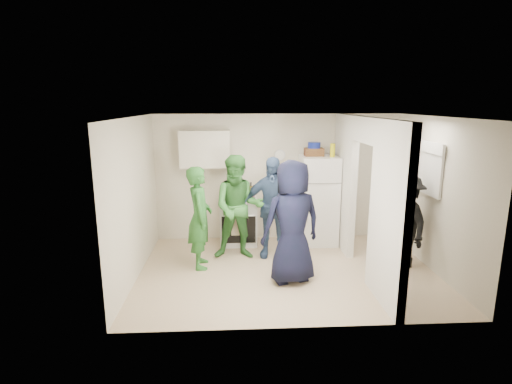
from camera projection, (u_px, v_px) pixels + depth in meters
floor at (287, 271)px, 6.58m from camera, size 4.80×4.80×0.00m
wall_back at (277, 177)px, 7.96m from camera, size 4.80×0.00×4.80m
wall_front at (308, 231)px, 4.65m from camera, size 4.80×0.00×4.80m
wall_left at (134, 199)px, 6.18m from camera, size 0.00×3.40×3.40m
wall_right at (436, 195)px, 6.43m from camera, size 0.00×3.40×3.40m
ceiling at (290, 117)px, 6.03m from camera, size 4.80×4.80×0.00m
partition_pier_back at (344, 183)px, 7.44m from camera, size 0.12×1.20×2.50m
partition_pier_front at (389, 215)px, 5.30m from camera, size 0.12×1.20×2.50m
partition_header at (367, 130)px, 6.14m from camera, size 0.12×1.00×0.40m
stove at (238, 222)px, 7.78m from camera, size 0.73×0.61×0.88m
upper_cabinet at (205, 149)px, 7.58m from camera, size 0.95×0.34×0.70m
fridge at (318, 200)px, 7.74m from camera, size 0.71×0.69×1.72m
wicker_basket at (314, 152)px, 7.57m from camera, size 0.35×0.25×0.15m
blue_bowl at (314, 145)px, 7.55m from camera, size 0.24×0.24×0.11m
yellow_cup_stack_top at (333, 150)px, 7.43m from camera, size 0.09×0.09×0.25m
wall_clock at (280, 155)px, 7.84m from camera, size 0.22×0.02×0.22m
spice_shelf at (277, 173)px, 7.89m from camera, size 0.35×0.08×0.03m
nook_window at (431, 169)px, 6.54m from camera, size 0.03×0.70×0.80m
nook_window_frame at (430, 169)px, 6.54m from camera, size 0.04×0.76×0.86m
nook_valance at (431, 147)px, 6.46m from camera, size 0.04×0.82×0.18m
yellow_cup_stack_stove at (232, 196)px, 7.43m from camera, size 0.09×0.09×0.25m
red_cup at (250, 199)px, 7.48m from camera, size 0.09×0.09×0.12m
person_green_left at (200, 218)px, 6.59m from camera, size 0.46×0.66×1.71m
person_green_center at (238, 208)px, 6.96m from camera, size 0.93×0.74×1.84m
person_denim at (272, 207)px, 7.04m from camera, size 1.14×0.70×1.81m
person_navy at (292, 222)px, 6.01m from camera, size 1.06×0.84×1.90m
person_nook at (405, 221)px, 6.62m from camera, size 0.72×1.09×1.58m
bottle_a at (223, 192)px, 7.77m from camera, size 0.08×0.08×0.25m
bottle_b at (229, 193)px, 7.56m from camera, size 0.07×0.07×0.33m
bottle_c at (235, 191)px, 7.79m from camera, size 0.07×0.07×0.31m
bottle_d at (239, 193)px, 7.58m from camera, size 0.08×0.08×0.30m
bottle_e at (243, 190)px, 7.81m from camera, size 0.07×0.07×0.33m
bottle_f at (247, 193)px, 7.68m from camera, size 0.06×0.06×0.27m
bottle_g at (251, 190)px, 7.78m from camera, size 0.08×0.08×0.32m
bottle_h at (222, 194)px, 7.49m from camera, size 0.07×0.07×0.33m
bottle_i at (240, 192)px, 7.76m from camera, size 0.08×0.08×0.28m
bottle_j at (253, 193)px, 7.55m from camera, size 0.06×0.06×0.31m
bottle_k at (226, 193)px, 7.69m from camera, size 0.07×0.07×0.25m
bottle_l at (247, 194)px, 7.54m from camera, size 0.07×0.07×0.28m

